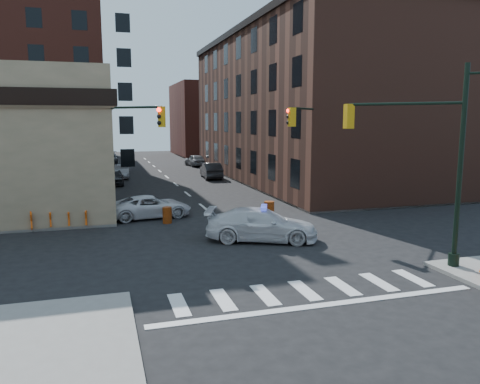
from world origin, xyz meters
TOP-DOWN VIEW (x-y plane):
  - ground at (0.00, 0.00)m, footprint 140.00×140.00m
  - sidewalk_ne at (23.00, 32.75)m, footprint 34.00×54.50m
  - commercial_row_ne at (13.00, 22.50)m, footprint 14.00×34.00m
  - filler_nw at (-16.00, 62.00)m, footprint 20.00×18.00m
  - filler_ne at (14.00, 58.00)m, footprint 16.00×16.00m
  - signal_pole_se at (6.04, -5.52)m, footprint 5.40×5.27m
  - signal_pole_nw at (-5.85, 5.34)m, footprint 3.58×3.67m
  - signal_pole_ne at (5.84, 5.35)m, footprint 3.67×3.58m
  - tree_ne_near at (7.50, 26.00)m, footprint 3.00×3.00m
  - tree_ne_far at (7.50, 34.00)m, footprint 3.00×3.00m
  - police_car at (0.86, 0.27)m, footprint 6.00×4.17m
  - pickup at (-3.87, 7.45)m, footprint 5.25×2.94m
  - parked_car_wnear at (-5.50, 23.41)m, footprint 1.80×4.22m
  - parked_car_wfar at (-4.57, 28.26)m, footprint 1.75×4.23m
  - parked_car_wdeep at (-5.50, 44.54)m, footprint 2.63×5.75m
  - parked_car_enear at (4.23, 25.45)m, footprint 2.05×5.03m
  - parked_car_efar at (5.22, 38.64)m, footprint 2.37×4.75m
  - pedestrian_a at (-9.50, 6.00)m, footprint 0.68×0.63m
  - pedestrian_b at (-8.70, 6.00)m, footprint 0.95×0.75m
  - barrel_road at (3.00, 4.96)m, footprint 0.78×0.78m
  - barrel_bank at (-3.12, 5.60)m, footprint 0.59×0.59m
  - barricade_nw_a at (-8.05, 5.70)m, footprint 1.26×0.73m
  - barricade_nw_b at (-9.98, 5.70)m, footprint 1.34×0.80m

SIDE VIEW (x-z plane):
  - ground at x=0.00m, z-range 0.00..0.00m
  - sidewalk_ne at x=23.00m, z-range 0.00..0.15m
  - barrel_bank at x=-3.12m, z-range 0.00..0.95m
  - barrel_road at x=3.00m, z-range 0.00..1.09m
  - barricade_nw_a at x=-8.05m, z-range 0.15..1.05m
  - barricade_nw_b at x=-9.98m, z-range 0.15..1.10m
  - parked_car_wfar at x=-4.57m, z-range 0.00..1.36m
  - pickup at x=-3.87m, z-range 0.00..1.39m
  - parked_car_wnear at x=-5.50m, z-range 0.00..1.42m
  - parked_car_efar at x=5.22m, z-range 0.00..1.55m
  - police_car at x=0.86m, z-range 0.00..1.61m
  - parked_car_enear at x=4.23m, z-range 0.00..1.62m
  - parked_car_wdeep at x=-5.50m, z-range 0.00..1.63m
  - pedestrian_a at x=-9.50m, z-range 0.15..1.72m
  - pedestrian_b at x=-8.70m, z-range 0.15..2.05m
  - tree_ne_near at x=7.50m, z-range 1.06..5.91m
  - tree_ne_far at x=7.50m, z-range 1.06..5.91m
  - signal_pole_nw at x=-5.85m, z-range 0.34..8.34m
  - signal_pole_ne at x=5.84m, z-range 0.34..8.34m
  - signal_pole_se at x=6.04m, z-range 0.61..8.61m
  - filler_ne at x=14.00m, z-range 0.00..12.00m
  - commercial_row_ne at x=13.00m, z-range 0.00..14.00m
  - filler_nw at x=-16.00m, z-range 0.00..16.00m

